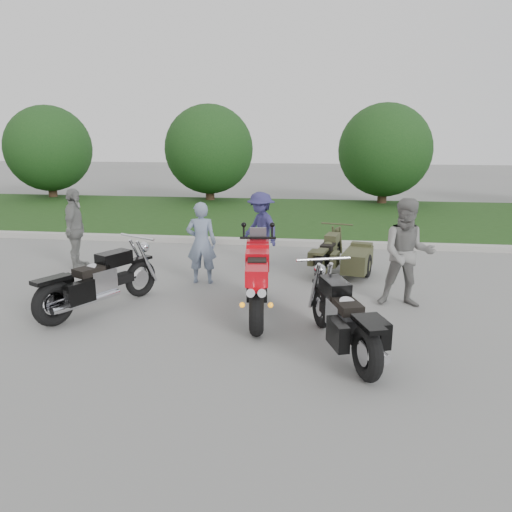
# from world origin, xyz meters

# --- Properties ---
(ground) EXTENTS (80.00, 80.00, 0.00)m
(ground) POSITION_xyz_m (0.00, 0.00, 0.00)
(ground) COLOR gray
(ground) RESTS_ON ground
(curb) EXTENTS (60.00, 0.30, 0.15)m
(curb) POSITION_xyz_m (0.00, 6.00, 0.07)
(curb) COLOR #AEABA4
(curb) RESTS_ON ground
(grass_strip) EXTENTS (60.00, 8.00, 0.14)m
(grass_strip) POSITION_xyz_m (0.00, 10.15, 0.07)
(grass_strip) COLOR #29511B
(grass_strip) RESTS_ON ground
(tree_far_left) EXTENTS (3.60, 3.60, 4.00)m
(tree_far_left) POSITION_xyz_m (-10.00, 13.50, 2.19)
(tree_far_left) COLOR #3F2B1C
(tree_far_left) RESTS_ON ground
(tree_mid_left) EXTENTS (3.60, 3.60, 4.00)m
(tree_mid_left) POSITION_xyz_m (-3.00, 13.50, 2.19)
(tree_mid_left) COLOR #3F2B1C
(tree_mid_left) RESTS_ON ground
(tree_mid_right) EXTENTS (3.60, 3.60, 4.00)m
(tree_mid_right) POSITION_xyz_m (4.00, 13.50, 2.19)
(tree_mid_right) COLOR #3F2B1C
(tree_mid_right) RESTS_ON ground
(sportbike_red) EXTENTS (0.56, 2.31, 1.10)m
(sportbike_red) POSITION_xyz_m (0.70, 0.74, 0.64)
(sportbike_red) COLOR black
(sportbike_red) RESTS_ON ground
(cruiser_left) EXTENTS (1.28, 2.23, 0.94)m
(cruiser_left) POSITION_xyz_m (-1.99, 0.62, 0.48)
(cruiser_left) COLOR black
(cruiser_left) RESTS_ON ground
(cruiser_right) EXTENTS (0.98, 2.31, 0.92)m
(cruiser_right) POSITION_xyz_m (2.04, -0.46, 0.47)
(cruiser_right) COLOR black
(cruiser_right) RESTS_ON ground
(cruiser_sidecar) EXTENTS (1.26, 2.01, 0.78)m
(cruiser_sidecar) POSITION_xyz_m (2.19, 3.38, 0.37)
(cruiser_sidecar) COLOR black
(cruiser_sidecar) RESTS_ON ground
(person_stripe) EXTENTS (0.62, 0.44, 1.62)m
(person_stripe) POSITION_xyz_m (-0.63, 2.46, 0.81)
(person_stripe) COLOR gray
(person_stripe) RESTS_ON ground
(person_grey) EXTENTS (0.94, 0.75, 1.86)m
(person_grey) POSITION_xyz_m (3.14, 1.61, 0.93)
(person_grey) COLOR gray
(person_grey) RESTS_ON ground
(person_denim) EXTENTS (1.17, 1.18, 1.63)m
(person_denim) POSITION_xyz_m (0.34, 4.03, 0.82)
(person_denim) COLOR navy
(person_denim) RESTS_ON ground
(person_back) EXTENTS (0.64, 1.10, 1.75)m
(person_back) POSITION_xyz_m (-3.58, 3.10, 0.88)
(person_back) COLOR gray
(person_back) RESTS_ON ground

